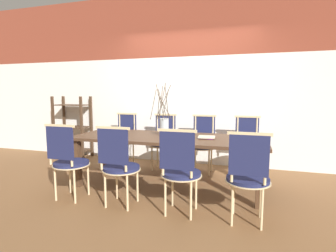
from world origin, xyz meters
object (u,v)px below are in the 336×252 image
Objects in this scene: chair_far_center at (203,142)px; shelving_rack at (73,127)px; dining_table at (168,142)px; book_stack at (207,137)px; vase_centerpiece at (164,126)px; chair_near_center at (180,169)px.

shelving_rack reaches higher than chair_far_center.
book_stack is at bearing 0.53° from dining_table.
chair_far_center reaches higher than dining_table.
vase_centerpiece is at bearing 160.45° from dining_table.
dining_table is 0.92m from chair_near_center.
vase_centerpiece is 3.17× the size of book_stack.
chair_far_center is 0.87m from book_stack.
vase_centerpiece is at bearing -24.65° from shelving_rack.
vase_centerpiece is (-0.42, -0.80, 0.35)m from chair_far_center.
chair_near_center is 3.43m from shelving_rack.
shelving_rack is at bearing 145.57° from chair_near_center.
book_stack is 3.18m from shelving_rack.
chair_near_center is 1.65m from chair_far_center.
book_stack is (0.15, 0.83, 0.22)m from chair_near_center.
dining_table is at bearing 66.74° from chair_far_center.
book_stack is at bearing 79.54° from chair_near_center.
dining_table is 0.24m from vase_centerpiece.
chair_near_center is at bearing 91.27° from chair_far_center.
vase_centerpiece is 0.60× the size of shelving_rack.
shelving_rack reaches higher than dining_table.
chair_far_center is 0.97m from vase_centerpiece.
book_stack is at bearing -1.76° from vase_centerpiece.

